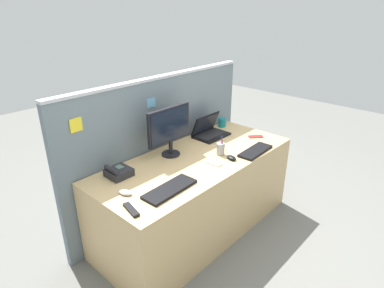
{
  "coord_description": "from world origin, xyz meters",
  "views": [
    {
      "loc": [
        -1.9,
        -1.69,
        2.0
      ],
      "look_at": [
        0.0,
        0.05,
        0.86
      ],
      "focal_mm": 30.39,
      "sensor_mm": 36.0,
      "label": 1
    }
  ],
  "objects_px": {
    "cell_phone_red_case": "(256,137)",
    "computer_mouse_left_hand": "(231,158)",
    "desk_phone": "(118,172)",
    "computer_mouse_right_hand": "(125,192)",
    "cell_phone_silver_slab": "(214,163)",
    "coffee_mug": "(222,122)",
    "pen_cup": "(221,149)",
    "tv_remote": "(131,210)",
    "keyboard_main": "(170,189)",
    "laptop": "(209,131)",
    "desktop_monitor": "(170,128)",
    "keyboard_spare": "(255,151)"
  },
  "relations": [
    {
      "from": "cell_phone_silver_slab",
      "to": "desk_phone",
      "type": "bearing_deg",
      "value": 146.01
    },
    {
      "from": "desk_phone",
      "to": "keyboard_main",
      "type": "bearing_deg",
      "value": -74.23
    },
    {
      "from": "keyboard_spare",
      "to": "computer_mouse_left_hand",
      "type": "height_order",
      "value": "computer_mouse_left_hand"
    },
    {
      "from": "pen_cup",
      "to": "desk_phone",
      "type": "bearing_deg",
      "value": 157.92
    },
    {
      "from": "desk_phone",
      "to": "tv_remote",
      "type": "relative_size",
      "value": 1.03
    },
    {
      "from": "keyboard_main",
      "to": "cell_phone_red_case",
      "type": "distance_m",
      "value": 1.29
    },
    {
      "from": "pen_cup",
      "to": "tv_remote",
      "type": "xyz_separation_m",
      "value": [
        -1.07,
        -0.1,
        -0.05
      ]
    },
    {
      "from": "desk_phone",
      "to": "keyboard_main",
      "type": "xyz_separation_m",
      "value": [
        0.13,
        -0.45,
        -0.02
      ]
    },
    {
      "from": "desk_phone",
      "to": "cell_phone_red_case",
      "type": "height_order",
      "value": "desk_phone"
    },
    {
      "from": "pen_cup",
      "to": "cell_phone_silver_slab",
      "type": "relative_size",
      "value": 1.27
    },
    {
      "from": "computer_mouse_right_hand",
      "to": "computer_mouse_left_hand",
      "type": "bearing_deg",
      "value": -32.4
    },
    {
      "from": "cell_phone_silver_slab",
      "to": "cell_phone_red_case",
      "type": "relative_size",
      "value": 0.98
    },
    {
      "from": "computer_mouse_right_hand",
      "to": "computer_mouse_left_hand",
      "type": "height_order",
      "value": "same"
    },
    {
      "from": "keyboard_main",
      "to": "desk_phone",
      "type": "bearing_deg",
      "value": 103.61
    },
    {
      "from": "keyboard_spare",
      "to": "pen_cup",
      "type": "relative_size",
      "value": 2.15
    },
    {
      "from": "pen_cup",
      "to": "tv_remote",
      "type": "height_order",
      "value": "pen_cup"
    },
    {
      "from": "desk_phone",
      "to": "cell_phone_red_case",
      "type": "distance_m",
      "value": 1.46
    },
    {
      "from": "desk_phone",
      "to": "computer_mouse_left_hand",
      "type": "bearing_deg",
      "value": -29.71
    },
    {
      "from": "cell_phone_silver_slab",
      "to": "coffee_mug",
      "type": "height_order",
      "value": "coffee_mug"
    },
    {
      "from": "laptop",
      "to": "computer_mouse_left_hand",
      "type": "distance_m",
      "value": 0.57
    },
    {
      "from": "keyboard_spare",
      "to": "keyboard_main",
      "type": "bearing_deg",
      "value": 171.49
    },
    {
      "from": "computer_mouse_left_hand",
      "to": "tv_remote",
      "type": "height_order",
      "value": "computer_mouse_left_hand"
    },
    {
      "from": "cell_phone_red_case",
      "to": "desk_phone",
      "type": "bearing_deg",
      "value": 115.77
    },
    {
      "from": "coffee_mug",
      "to": "tv_remote",
      "type": "bearing_deg",
      "value": -162.29
    },
    {
      "from": "desktop_monitor",
      "to": "keyboard_main",
      "type": "xyz_separation_m",
      "value": [
        -0.42,
        -0.43,
        -0.24
      ]
    },
    {
      "from": "computer_mouse_right_hand",
      "to": "laptop",
      "type": "bearing_deg",
      "value": -7.1
    },
    {
      "from": "computer_mouse_right_hand",
      "to": "desk_phone",
      "type": "bearing_deg",
      "value": 44.88
    },
    {
      "from": "laptop",
      "to": "cell_phone_red_case",
      "type": "xyz_separation_m",
      "value": [
        0.29,
        -0.37,
        -0.05
      ]
    },
    {
      "from": "computer_mouse_left_hand",
      "to": "tv_remote",
      "type": "bearing_deg",
      "value": -169.11
    },
    {
      "from": "computer_mouse_left_hand",
      "to": "cell_phone_red_case",
      "type": "relative_size",
      "value": 0.69
    },
    {
      "from": "computer_mouse_left_hand",
      "to": "pen_cup",
      "type": "relative_size",
      "value": 0.56
    },
    {
      "from": "keyboard_spare",
      "to": "desktop_monitor",
      "type": "bearing_deg",
      "value": 133.57
    },
    {
      "from": "computer_mouse_left_hand",
      "to": "cell_phone_silver_slab",
      "type": "height_order",
      "value": "computer_mouse_left_hand"
    },
    {
      "from": "cell_phone_silver_slab",
      "to": "tv_remote",
      "type": "bearing_deg",
      "value": 179.58
    },
    {
      "from": "computer_mouse_right_hand",
      "to": "cell_phone_red_case",
      "type": "relative_size",
      "value": 0.69
    },
    {
      "from": "desktop_monitor",
      "to": "cell_phone_red_case",
      "type": "height_order",
      "value": "desktop_monitor"
    },
    {
      "from": "desk_phone",
      "to": "keyboard_spare",
      "type": "distance_m",
      "value": 1.23
    },
    {
      "from": "pen_cup",
      "to": "cell_phone_red_case",
      "type": "distance_m",
      "value": 0.57
    },
    {
      "from": "desktop_monitor",
      "to": "tv_remote",
      "type": "xyz_separation_m",
      "value": [
        -0.77,
        -0.43,
        -0.25
      ]
    },
    {
      "from": "laptop",
      "to": "keyboard_main",
      "type": "relative_size",
      "value": 0.81
    },
    {
      "from": "desktop_monitor",
      "to": "computer_mouse_right_hand",
      "type": "distance_m",
      "value": 0.75
    },
    {
      "from": "computer_mouse_right_hand",
      "to": "keyboard_main",
      "type": "bearing_deg",
      "value": -57.05
    },
    {
      "from": "laptop",
      "to": "computer_mouse_right_hand",
      "type": "relative_size",
      "value": 3.48
    },
    {
      "from": "cell_phone_red_case",
      "to": "computer_mouse_left_hand",
      "type": "bearing_deg",
      "value": 141.73
    },
    {
      "from": "desk_phone",
      "to": "computer_mouse_right_hand",
      "type": "height_order",
      "value": "desk_phone"
    },
    {
      "from": "coffee_mug",
      "to": "keyboard_spare",
      "type": "bearing_deg",
      "value": -116.93
    },
    {
      "from": "tv_remote",
      "to": "computer_mouse_right_hand",
      "type": "bearing_deg",
      "value": 75.17
    },
    {
      "from": "cell_phone_red_case",
      "to": "laptop",
      "type": "bearing_deg",
      "value": 77.77
    },
    {
      "from": "tv_remote",
      "to": "computer_mouse_left_hand",
      "type": "bearing_deg",
      "value": 10.53
    },
    {
      "from": "computer_mouse_left_hand",
      "to": "cell_phone_red_case",
      "type": "xyz_separation_m",
      "value": [
        0.58,
        0.12,
        -0.01
      ]
    }
  ]
}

